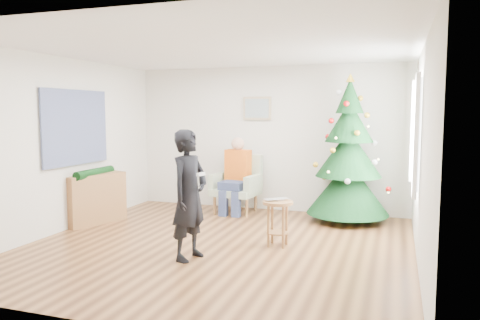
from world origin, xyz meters
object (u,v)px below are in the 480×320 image
(stool, at_px, (278,223))
(christmas_tree, at_px, (349,156))
(console, at_px, (95,199))
(armchair, at_px, (237,191))
(standing_man, at_px, (189,195))

(stool, bearing_deg, christmas_tree, 67.22)
(christmas_tree, distance_m, stool, 2.05)
(console, bearing_deg, armchair, 58.85)
(stool, distance_m, armchair, 2.18)
(stool, height_order, standing_man, standing_man)
(stool, height_order, armchair, armchair)
(console, bearing_deg, christmas_tree, 40.78)
(console, bearing_deg, standing_man, -8.22)
(stool, height_order, console, console)
(christmas_tree, distance_m, armchair, 2.06)
(standing_man, bearing_deg, armchair, 19.42)
(stool, bearing_deg, standing_man, -135.28)
(christmas_tree, height_order, stool, christmas_tree)
(christmas_tree, height_order, armchair, christmas_tree)
(armchair, xyz_separation_m, console, (-1.88, -1.52, 0.02))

